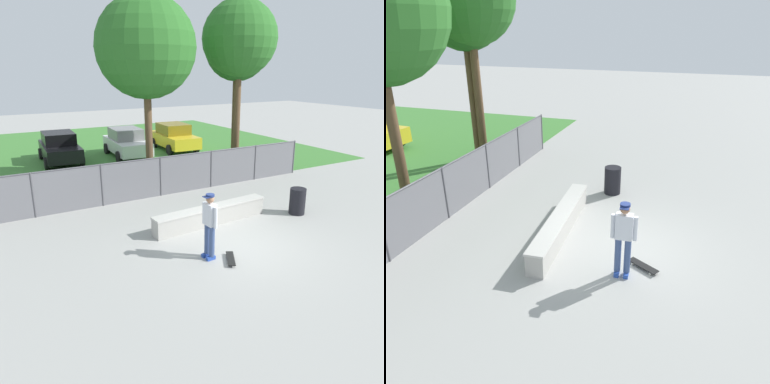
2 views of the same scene
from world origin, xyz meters
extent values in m
plane|color=#9E9E99|center=(0.00, 0.00, 0.00)|extent=(80.00, 80.00, 0.00)
cube|color=#3D7A33|center=(0.00, 15.64, 0.01)|extent=(26.52, 20.00, 0.02)
cube|color=#A8A59E|center=(0.15, 1.78, 0.28)|extent=(4.26, 0.70, 0.57)
cube|color=beige|center=(0.15, 1.78, 0.60)|extent=(4.30, 0.74, 0.06)
cube|color=#2647A5|center=(-1.22, -0.34, 0.05)|extent=(0.27, 0.13, 0.10)
cube|color=#2647A5|center=(-1.23, -0.12, 0.05)|extent=(0.27, 0.13, 0.10)
cylinder|color=#384C7A|center=(-1.19, -0.34, 0.54)|extent=(0.15, 0.15, 0.88)
cylinder|color=#384C7A|center=(-1.20, -0.12, 0.54)|extent=(0.15, 0.15, 0.88)
cube|color=silver|center=(-1.20, -0.23, 1.28)|extent=(0.24, 0.39, 0.60)
cylinder|color=silver|center=(-1.18, -0.48, 1.26)|extent=(0.10, 0.10, 0.58)
cylinder|color=silver|center=(-1.21, 0.02, 1.26)|extent=(0.10, 0.10, 0.58)
sphere|color=#9E7051|center=(-1.20, -0.23, 1.71)|extent=(0.22, 0.22, 0.22)
cylinder|color=navy|center=(-1.20, -0.23, 1.81)|extent=(0.23, 0.23, 0.06)
cube|color=navy|center=(-1.33, -0.24, 1.78)|extent=(0.13, 0.21, 0.02)
cube|color=black|center=(-0.79, -0.67, 0.08)|extent=(0.58, 0.79, 0.02)
cube|color=#B2B2B7|center=(-0.66, -0.43, 0.06)|extent=(0.15, 0.12, 0.02)
cube|color=#B2B2B7|center=(-0.93, -0.90, 0.06)|extent=(0.15, 0.12, 0.02)
cylinder|color=silver|center=(-0.58, -0.48, 0.03)|extent=(0.05, 0.06, 0.05)
cylinder|color=silver|center=(-0.73, -0.39, 0.03)|extent=(0.05, 0.06, 0.05)
cylinder|color=silver|center=(-0.86, -0.95, 0.03)|extent=(0.05, 0.06, 0.05)
cylinder|color=silver|center=(-1.00, -0.86, 0.03)|extent=(0.05, 0.06, 0.05)
cylinder|color=#4C4C51|center=(-4.84, 5.34, 0.81)|extent=(0.07, 0.07, 1.62)
cylinder|color=#4C4C51|center=(-2.42, 5.34, 0.81)|extent=(0.07, 0.07, 1.62)
cylinder|color=#4C4C51|center=(0.00, 5.34, 0.81)|extent=(0.07, 0.07, 1.62)
cylinder|color=#4C4C51|center=(2.42, 5.34, 0.81)|extent=(0.07, 0.07, 1.62)
cylinder|color=#4C4C51|center=(4.84, 5.34, 0.81)|extent=(0.07, 0.07, 1.62)
cylinder|color=#4C4C51|center=(7.26, 5.34, 0.81)|extent=(0.07, 0.07, 1.62)
cylinder|color=#4C4C51|center=(0.00, 5.34, 1.59)|extent=(14.52, 0.05, 0.05)
cube|color=slate|center=(0.00, 5.34, 0.81)|extent=(14.52, 0.01, 1.62)
cylinder|color=brown|center=(0.29, 7.05, 2.12)|extent=(0.32, 0.32, 4.24)
sphere|color=#286623|center=(0.29, 7.05, 5.79)|extent=(4.13, 4.13, 4.13)
cylinder|color=brown|center=(4.95, 7.02, 2.49)|extent=(0.32, 0.32, 4.98)
sphere|color=#286623|center=(4.95, 7.02, 6.28)|extent=(3.48, 3.48, 3.48)
cylinder|color=brown|center=(5.10, 7.37, 2.38)|extent=(0.32, 0.32, 4.75)
sphere|color=#21561E|center=(5.10, 7.37, 5.90)|extent=(3.05, 3.05, 3.05)
cube|color=black|center=(-2.29, 13.39, 0.67)|extent=(2.04, 4.30, 0.70)
cube|color=black|center=(-2.28, 13.54, 1.34)|extent=(1.72, 2.19, 0.64)
cylinder|color=black|center=(-1.47, 12.04, 0.32)|extent=(0.26, 0.65, 0.64)
cylinder|color=black|center=(-3.26, 12.15, 0.32)|extent=(0.26, 0.65, 0.64)
cylinder|color=black|center=(-1.32, 14.64, 0.32)|extent=(0.26, 0.65, 0.64)
cylinder|color=black|center=(-3.12, 14.75, 0.32)|extent=(0.26, 0.65, 0.64)
cube|color=silver|center=(1.45, 13.01, 0.67)|extent=(2.04, 4.30, 0.70)
cube|color=gray|center=(1.46, 13.16, 1.34)|extent=(1.72, 2.19, 0.64)
cylinder|color=black|center=(2.28, 11.65, 0.32)|extent=(0.26, 0.65, 0.64)
cylinder|color=black|center=(0.48, 11.76, 0.32)|extent=(0.26, 0.65, 0.64)
cylinder|color=black|center=(2.43, 14.25, 0.32)|extent=(0.26, 0.65, 0.64)
cylinder|color=black|center=(0.63, 14.36, 0.32)|extent=(0.26, 0.65, 0.64)
cube|color=gold|center=(4.77, 13.36, 0.67)|extent=(2.04, 4.30, 0.70)
cube|color=#776413|center=(4.78, 13.51, 1.34)|extent=(1.72, 2.19, 0.64)
cylinder|color=black|center=(5.60, 12.01, 0.32)|extent=(0.26, 0.65, 0.64)
cylinder|color=black|center=(3.80, 12.11, 0.32)|extent=(0.26, 0.65, 0.64)
cylinder|color=black|center=(5.75, 14.61, 0.32)|extent=(0.26, 0.65, 0.64)
cylinder|color=black|center=(3.95, 14.71, 0.32)|extent=(0.26, 0.65, 0.64)
cylinder|color=black|center=(3.33, 1.07, 0.47)|extent=(0.56, 0.56, 0.94)
camera|label=1|loc=(-6.29, -8.13, 4.93)|focal=35.63mm
camera|label=2|loc=(-8.53, -1.54, 5.38)|focal=35.70mm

